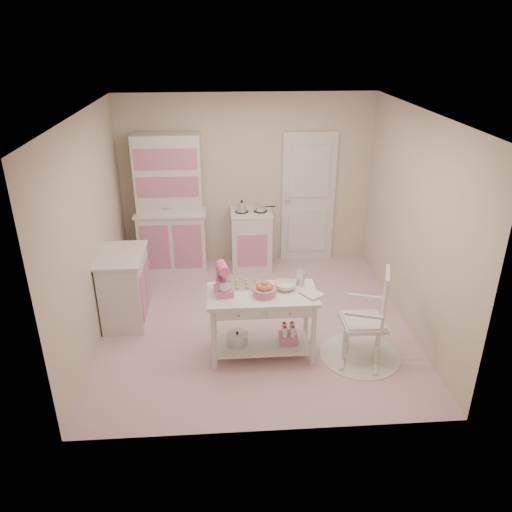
{
  "coord_description": "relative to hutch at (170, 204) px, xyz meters",
  "views": [
    {
      "loc": [
        -0.38,
        -5.43,
        3.43
      ],
      "look_at": [
        -0.01,
        -0.2,
        1.02
      ],
      "focal_mm": 35.0,
      "sensor_mm": 36.0,
      "label": 1
    }
  ],
  "objects": [
    {
      "name": "room_shell",
      "position": [
        1.15,
        -1.66,
        0.61
      ],
      "size": [
        3.84,
        3.84,
        2.62
      ],
      "color": "#CC7F96",
      "rests_on": "ground"
    },
    {
      "name": "door",
      "position": [
        2.1,
        0.21,
        -0.02
      ],
      "size": [
        0.82,
        0.05,
        2.04
      ],
      "primitive_type": "cube",
      "color": "silver",
      "rests_on": "ground"
    },
    {
      "name": "hutch",
      "position": [
        0.0,
        0.0,
        0.0
      ],
      "size": [
        1.06,
        0.5,
        2.08
      ],
      "primitive_type": "cube",
      "color": "silver",
      "rests_on": "ground"
    },
    {
      "name": "stove",
      "position": [
        1.2,
        -0.05,
        -0.58
      ],
      "size": [
        0.62,
        0.57,
        0.92
      ],
      "primitive_type": "cube",
      "color": "silver",
      "rests_on": "ground"
    },
    {
      "name": "base_cabinet",
      "position": [
        -0.48,
        -1.48,
        -0.58
      ],
      "size": [
        0.54,
        0.84,
        0.92
      ],
      "primitive_type": "cube",
      "color": "silver",
      "rests_on": "ground"
    },
    {
      "name": "lace_rug",
      "position": [
        2.29,
        -2.47,
        -1.03
      ],
      "size": [
        0.92,
        0.92,
        0.01
      ],
      "primitive_type": "cylinder",
      "color": "white",
      "rests_on": "ground"
    },
    {
      "name": "rocking_chair",
      "position": [
        2.29,
        -2.47,
        -0.49
      ],
      "size": [
        0.68,
        0.83,
        1.1
      ],
      "primitive_type": "cube",
      "rotation": [
        0.0,
        0.0,
        -0.32
      ],
      "color": "silver",
      "rests_on": "ground"
    },
    {
      "name": "work_table",
      "position": [
        1.18,
        -2.36,
        -0.64
      ],
      "size": [
        1.2,
        0.6,
        0.8
      ],
      "primitive_type": "cube",
      "color": "silver",
      "rests_on": "ground"
    },
    {
      "name": "stand_mixer",
      "position": [
        0.76,
        -2.34,
        -0.07
      ],
      "size": [
        0.25,
        0.31,
        0.34
      ],
      "primitive_type": "cube",
      "rotation": [
        0.0,
        0.0,
        0.2
      ],
      "color": "pink",
      "rests_on": "work_table"
    },
    {
      "name": "cookie_tray",
      "position": [
        1.03,
        -2.18,
        -0.23
      ],
      "size": [
        0.34,
        0.24,
        0.02
      ],
      "primitive_type": "cube",
      "color": "silver",
      "rests_on": "work_table"
    },
    {
      "name": "bread_basket",
      "position": [
        1.2,
        -2.41,
        -0.19
      ],
      "size": [
        0.25,
        0.25,
        0.09
      ],
      "primitive_type": "cylinder",
      "color": "#CA7499",
      "rests_on": "work_table"
    },
    {
      "name": "mixing_bowl",
      "position": [
        1.44,
        -2.28,
        -0.2
      ],
      "size": [
        0.24,
        0.24,
        0.07
      ],
      "primitive_type": "imported",
      "color": "silver",
      "rests_on": "work_table"
    },
    {
      "name": "metal_pitcher",
      "position": [
        1.62,
        -2.2,
        -0.16
      ],
      "size": [
        0.1,
        0.1,
        0.17
      ],
      "primitive_type": "cylinder",
      "color": "silver",
      "rests_on": "work_table"
    },
    {
      "name": "recipe_book",
      "position": [
        1.63,
        -2.48,
        -0.23
      ],
      "size": [
        0.28,
        0.3,
        0.02
      ],
      "primitive_type": "imported",
      "rotation": [
        0.0,
        0.0,
        0.58
      ],
      "color": "silver",
      "rests_on": "work_table"
    }
  ]
}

